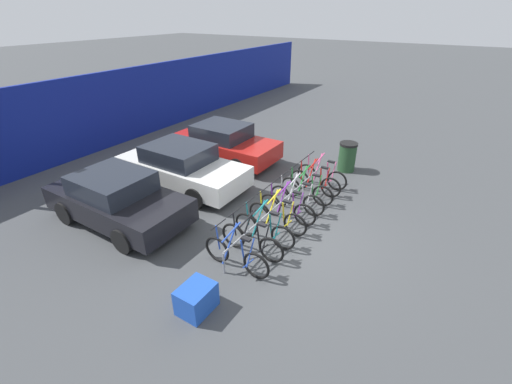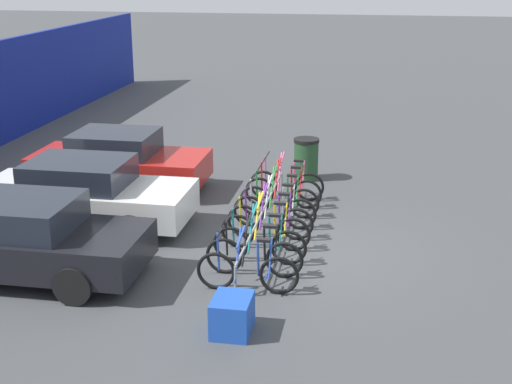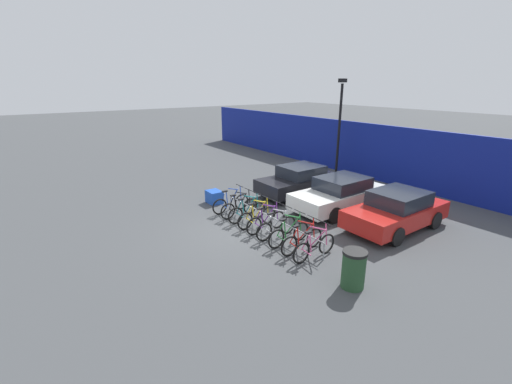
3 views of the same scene
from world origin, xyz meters
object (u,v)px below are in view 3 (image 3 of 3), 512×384
object	(u,v)px
car_white	(340,194)
trash_bin	(354,269)
bicycle_silver	(276,227)
bicycle_red	(302,240)
car_black	(299,181)
bicycle_teal	(247,212)
bicycle_purple	(266,222)
bicycle_yellow	(257,217)
cargo_crate	(214,197)
bicycle_pink	(314,247)
bicycle_green	(289,234)
bicycle_blue	(231,203)
bicycle_black	(239,207)
bike_rack	(270,217)
car_red	(396,210)
lamp_post	(340,122)

from	to	relation	value
car_white	trash_bin	world-z (taller)	car_white
bicycle_silver	trash_bin	distance (m)	3.50
bicycle_red	car_black	distance (m)	5.77
trash_bin	bicycle_teal	bearing A→B (deg)	177.16
bicycle_purple	car_white	xyz separation A→B (m)	(0.02, 3.82, 0.31)
car_white	bicycle_yellow	bearing A→B (deg)	-98.57
car_white	cargo_crate	world-z (taller)	car_white
bicycle_red	bicycle_pink	xyz separation A→B (m)	(0.54, 0.00, 0.00)
bicycle_yellow	car_black	bearing A→B (deg)	119.88
bicycle_purple	bicycle_red	bearing A→B (deg)	1.58
bicycle_green	car_black	bearing A→B (deg)	138.03
bicycle_pink	car_black	distance (m)	6.18
cargo_crate	bicycle_pink	bearing A→B (deg)	0.28
bicycle_silver	bicycle_blue	bearing A→B (deg)	-176.77
bicycle_blue	bicycle_yellow	bearing A→B (deg)	-1.75
bicycle_black	cargo_crate	xyz separation A→B (m)	(-1.99, -0.03, -0.10)
bicycle_silver	car_black	distance (m)	4.89
bike_rack	car_white	bearing A→B (deg)	89.73
car_red	bicycle_green	bearing A→B (deg)	-107.31
bicycle_blue	bicycle_red	world-z (taller)	same
bike_rack	lamp_post	world-z (taller)	lamp_post
bicycle_black	bicycle_yellow	size ratio (longest dim) A/B	1.00
bike_rack	car_red	world-z (taller)	car_red
bicycle_teal	bicycle_black	bearing A→B (deg)	179.10
lamp_post	trash_bin	distance (m)	11.74
bicycle_purple	bicycle_yellow	bearing A→B (deg)	-178.42
car_red	cargo_crate	world-z (taller)	car_red
bicycle_blue	car_white	world-z (taller)	car_white
bike_rack	bicycle_yellow	bearing A→B (deg)	-165.10
bicycle_black	cargo_crate	distance (m)	1.99
car_black	bicycle_pink	bearing A→B (deg)	-38.06
bicycle_red	car_black	bearing A→B (deg)	138.89
bicycle_yellow	bicycle_green	world-z (taller)	same
car_black	bicycle_red	bearing A→B (deg)	-41.36
bicycle_yellow	bicycle_purple	size ratio (longest dim) A/B	1.00
lamp_post	bicycle_pink	bearing A→B (deg)	-51.58
lamp_post	cargo_crate	world-z (taller)	lamp_post
bicycle_teal	bicycle_silver	world-z (taller)	same
car_white	car_red	world-z (taller)	same
bicycle_black	bicycle_green	size ratio (longest dim) A/B	1.00
bicycle_yellow	trash_bin	size ratio (longest dim) A/B	1.66
car_white	cargo_crate	size ratio (longest dim) A/B	6.13
bicycle_blue	bicycle_red	distance (m)	4.26
bicycle_silver	car_white	distance (m)	3.87
bicycle_black	car_black	xyz separation A→B (m)	(-0.70, 3.81, 0.31)
car_black	trash_bin	bearing A→B (deg)	-31.92
bicycle_green	car_white	bearing A→B (deg)	111.56
bike_rack	car_white	distance (m)	3.68
bicycle_blue	bicycle_teal	size ratio (longest dim) A/B	1.00
bicycle_silver	bicycle_pink	distance (m)	1.82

